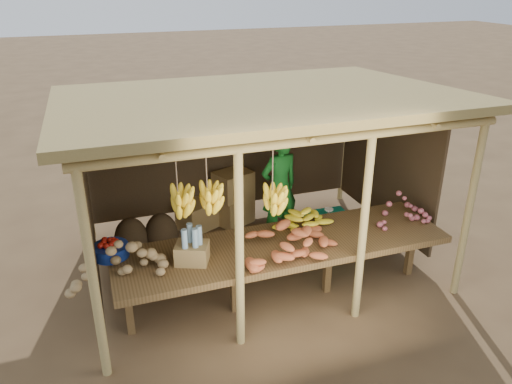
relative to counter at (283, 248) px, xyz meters
name	(u,v)px	position (x,y,z in m)	size (l,w,h in m)	color
ground	(256,261)	(0.00, 0.95, -0.74)	(60.00, 60.00, 0.00)	brown
stall_structure	(249,126)	(-0.07, 1.01, 1.19)	(4.70, 3.50, 2.43)	tan
counter	(283,248)	(0.00, 0.00, 0.00)	(3.90, 1.05, 0.80)	brown
potato_heap	(115,258)	(-1.87, -0.02, 0.25)	(1.08, 0.65, 0.37)	#92764B
sweet_potato_heap	(287,240)	(-0.06, -0.24, 0.24)	(1.10, 0.66, 0.36)	#BE5A30
onion_heap	(402,208)	(1.62, 0.04, 0.24)	(0.74, 0.44, 0.35)	#B25660
banana_pile	(304,217)	(0.36, 0.22, 0.24)	(0.61, 0.36, 0.35)	yellow
tomato_basin	(111,249)	(-1.90, 0.36, 0.15)	(0.39, 0.39, 0.21)	navy
bottle_box	(192,248)	(-1.08, -0.05, 0.23)	(0.42, 0.38, 0.43)	olive
vendor	(279,187)	(0.54, 1.47, 0.09)	(0.60, 0.40, 1.65)	#1B7B27
tarp_crate	(327,233)	(1.04, 0.87, -0.44)	(0.64, 0.56, 0.73)	brown
carton_stack	(221,203)	(-0.15, 2.15, -0.36)	(1.25, 0.61, 0.86)	olive
burlap_sacks	(146,233)	(-1.37, 1.76, -0.46)	(0.90, 0.47, 0.64)	#41311E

